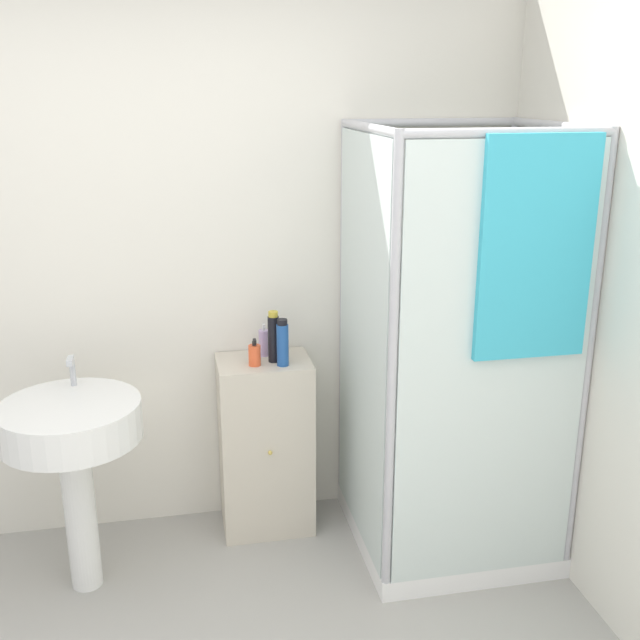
{
  "coord_description": "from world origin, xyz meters",
  "views": [
    {
      "loc": [
        0.09,
        -1.61,
        2.01
      ],
      "look_at": [
        0.65,
        1.18,
        1.12
      ],
      "focal_mm": 42.0,
      "sensor_mm": 36.0,
      "label": 1
    }
  ],
  "objects_px": {
    "sink": "(72,439)",
    "shampoo_bottle_tall_black": "(274,337)",
    "lotion_bottle_white": "(264,342)",
    "soap_dispenser": "(255,355)",
    "shampoo_bottle_blue": "(283,343)"
  },
  "relations": [
    {
      "from": "soap_dispenser",
      "to": "shampoo_bottle_tall_black",
      "type": "xyz_separation_m",
      "value": [
        0.09,
        0.03,
        0.06
      ]
    },
    {
      "from": "sink",
      "to": "soap_dispenser",
      "type": "distance_m",
      "value": 0.83
    },
    {
      "from": "shampoo_bottle_blue",
      "to": "sink",
      "type": "bearing_deg",
      "value": -165.62
    },
    {
      "from": "shampoo_bottle_blue",
      "to": "lotion_bottle_white",
      "type": "height_order",
      "value": "shampoo_bottle_blue"
    },
    {
      "from": "sink",
      "to": "soap_dispenser",
      "type": "xyz_separation_m",
      "value": [
        0.76,
        0.25,
        0.21
      ]
    },
    {
      "from": "shampoo_bottle_tall_black",
      "to": "lotion_bottle_white",
      "type": "distance_m",
      "value": 0.1
    },
    {
      "from": "sink",
      "to": "shampoo_bottle_tall_black",
      "type": "distance_m",
      "value": 0.94
    },
    {
      "from": "sink",
      "to": "shampoo_bottle_tall_black",
      "type": "relative_size",
      "value": 4.11
    },
    {
      "from": "lotion_bottle_white",
      "to": "sink",
      "type": "bearing_deg",
      "value": -155.8
    },
    {
      "from": "sink",
      "to": "shampoo_bottle_blue",
      "type": "relative_size",
      "value": 4.53
    },
    {
      "from": "sink",
      "to": "lotion_bottle_white",
      "type": "relative_size",
      "value": 6.27
    },
    {
      "from": "sink",
      "to": "shampoo_bottle_tall_black",
      "type": "height_order",
      "value": "shampoo_bottle_tall_black"
    },
    {
      "from": "sink",
      "to": "shampoo_bottle_blue",
      "type": "bearing_deg",
      "value": 14.38
    },
    {
      "from": "shampoo_bottle_tall_black",
      "to": "soap_dispenser",
      "type": "bearing_deg",
      "value": -160.91
    },
    {
      "from": "shampoo_bottle_blue",
      "to": "lotion_bottle_white",
      "type": "distance_m",
      "value": 0.16
    }
  ]
}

